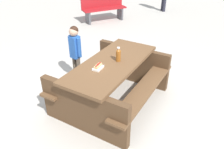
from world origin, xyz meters
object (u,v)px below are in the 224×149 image
object	(u,v)px
soda_bottle	(118,55)
child_in_coat	(75,47)
hotdog_tray	(98,67)
picnic_table	(112,79)
park_bench_near	(104,8)

from	to	relation	value
soda_bottle	child_in_coat	world-z (taller)	child_in_coat
hotdog_tray	child_in_coat	bearing A→B (deg)	-109.81
picnic_table	soda_bottle	world-z (taller)	soda_bottle
soda_bottle	child_in_coat	size ratio (longest dim) A/B	0.21
hotdog_tray	child_in_coat	xyz separation A→B (m)	(-0.34, -0.96, -0.08)
picnic_table	soda_bottle	distance (m)	0.42
child_in_coat	park_bench_near	size ratio (longest dim) A/B	0.71
child_in_coat	hotdog_tray	bearing A→B (deg)	70.19
hotdog_tray	child_in_coat	world-z (taller)	child_in_coat
soda_bottle	park_bench_near	bearing A→B (deg)	-132.65
soda_bottle	hotdog_tray	distance (m)	0.40
picnic_table	soda_bottle	xyz separation A→B (m)	(-0.09, 0.05, 0.41)
soda_bottle	park_bench_near	distance (m)	4.52
picnic_table	park_bench_near	distance (m)	4.53
park_bench_near	soda_bottle	bearing A→B (deg)	47.35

